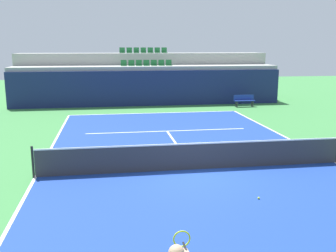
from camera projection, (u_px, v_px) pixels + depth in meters
ground_plane at (194, 170)px, 13.80m from camera, size 80.00×80.00×0.00m
court_surface at (194, 169)px, 13.80m from camera, size 11.00×24.00×0.01m
baseline_far at (154, 113)px, 25.36m from camera, size 11.00×0.10×0.00m
sideline_left at (35, 177)px, 12.98m from camera, size 0.10×24.00×0.00m
sideline_right at (335, 162)px, 14.62m from camera, size 0.10×24.00×0.00m
service_line_far at (167, 131)px, 19.99m from camera, size 8.26×0.10×0.00m
centre_service_line at (178, 147)px, 16.90m from camera, size 0.10×6.40×0.00m
back_wall at (149, 88)px, 28.29m from camera, size 19.89×0.30×2.57m
stands_tier_lower at (147, 85)px, 29.57m from camera, size 19.89×2.40×2.85m
stands_tier_upper at (144, 76)px, 31.80m from camera, size 19.89×2.40×3.76m
seating_row_lower at (147, 64)px, 29.35m from camera, size 3.87×0.44×0.44m
seating_row_upper at (143, 51)px, 31.48m from camera, size 3.87×0.44×0.44m
tennis_net at (194, 156)px, 13.70m from camera, size 11.08×0.08×1.07m
player_bench at (244, 100)px, 28.01m from camera, size 1.50×0.40×0.85m
tennis_ball_0 at (259, 198)px, 11.11m from camera, size 0.07×0.07×0.07m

